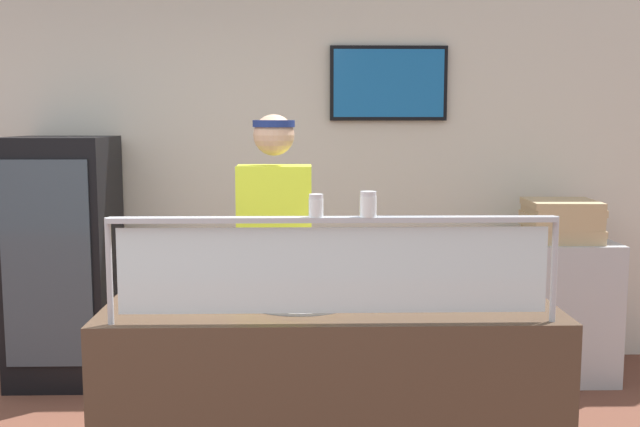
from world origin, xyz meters
The scene contains 11 objects.
shop_rear_unit centered at (0.96, 2.59, 1.36)m, with size 6.31×0.13×2.70m.
serving_counter centered at (0.96, 0.39, 0.47)m, with size 1.91×0.78×0.95m, color #4C3828.
sneeze_guard centered at (0.96, 0.06, 1.22)m, with size 1.74×0.06×0.42m.
pizza_tray centered at (0.83, 0.39, 0.97)m, with size 0.47×0.47×0.04m.
pizza_server centered at (0.88, 0.37, 0.99)m, with size 0.07×0.28×0.01m, color #ADAFB7.
parmesan_shaker centered at (0.89, 0.06, 1.40)m, with size 0.06×0.06×0.09m.
pepper_flake_shaker centered at (1.09, 0.06, 1.41)m, with size 0.07×0.07×0.10m.
worker_figure centered at (0.70, 1.05, 1.01)m, with size 0.41×0.50×1.76m.
drink_fridge centered at (-0.74, 2.14, 0.81)m, with size 0.65×0.68×1.62m.
prep_shelf centered at (2.55, 2.10, 0.47)m, with size 0.70×0.55×0.93m, color #B7BABF.
pizza_box_stack centered at (2.56, 2.10, 1.07)m, with size 0.48×0.47×0.27m.
Camera 1 is at (0.84, -2.76, 1.74)m, focal length 42.01 mm.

